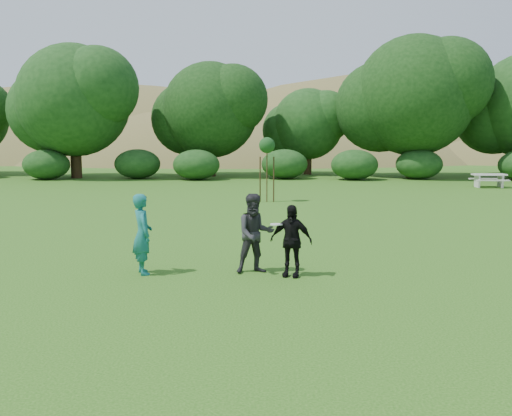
{
  "coord_description": "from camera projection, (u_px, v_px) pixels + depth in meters",
  "views": [
    {
      "loc": [
        0.44,
        -11.52,
        2.99
      ],
      "look_at": [
        0.0,
        3.0,
        1.1
      ],
      "focal_mm": 40.0,
      "sensor_mm": 36.0,
      "label": 1
    }
  ],
  "objects": [
    {
      "name": "ground",
      "position": [
        252.0,
        279.0,
        11.82
      ],
      "size": [
        120.0,
        120.0,
        0.0
      ],
      "primitive_type": "plane",
      "color": "#19470C",
      "rests_on": "ground"
    },
    {
      "name": "player_teal",
      "position": [
        142.0,
        234.0,
        12.17
      ],
      "size": [
        0.64,
        0.75,
        1.73
      ],
      "primitive_type": "imported",
      "rotation": [
        0.0,
        0.0,
        2.01
      ],
      "color": "#166665",
      "rests_on": "ground"
    },
    {
      "name": "player_grey",
      "position": [
        255.0,
        233.0,
        12.27
      ],
      "size": [
        0.98,
        0.85,
        1.73
      ],
      "primitive_type": "imported",
      "rotation": [
        0.0,
        0.0,
        0.26
      ],
      "color": "#28282A",
      "rests_on": "ground"
    },
    {
      "name": "player_black",
      "position": [
        291.0,
        241.0,
        11.97
      ],
      "size": [
        0.96,
        0.6,
        1.53
      ],
      "primitive_type": "imported",
      "rotation": [
        0.0,
        0.0,
        -0.27
      ],
      "color": "black",
      "rests_on": "ground"
    },
    {
      "name": "frisbee",
      "position": [
        277.0,
        224.0,
        11.97
      ],
      "size": [
        0.27,
        0.27,
        0.04
      ],
      "color": "white",
      "rests_on": "ground"
    },
    {
      "name": "sapling",
      "position": [
        267.0,
        147.0,
        24.93
      ],
      "size": [
        0.7,
        0.7,
        2.85
      ],
      "color": "#3D2C18",
      "rests_on": "ground"
    },
    {
      "name": "picnic_table",
      "position": [
        489.0,
        178.0,
        32.02
      ],
      "size": [
        1.8,
        1.48,
        0.76
      ],
      "color": "beige",
      "rests_on": "ground"
    },
    {
      "name": "hillside",
      "position": [
        266.0,
        240.0,
        81.23
      ],
      "size": [
        150.0,
        72.0,
        52.0
      ],
      "color": "olive",
      "rests_on": "ground"
    },
    {
      "name": "tree_row",
      "position": [
        314.0,
        107.0,
        39.53
      ],
      "size": [
        53.92,
        10.38,
        9.62
      ],
      "color": "#3A2616",
      "rests_on": "ground"
    }
  ]
}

